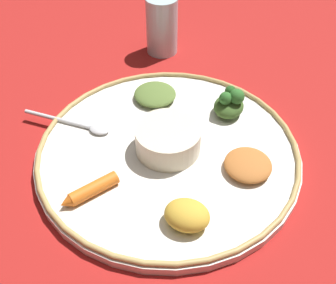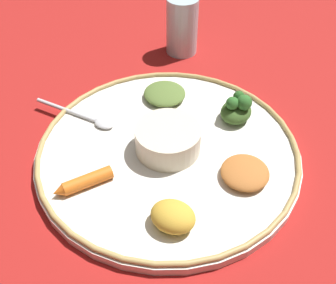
# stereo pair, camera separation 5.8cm
# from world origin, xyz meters

# --- Properties ---
(ground_plane) EXTENTS (2.40, 2.40, 0.00)m
(ground_plane) POSITION_xyz_m (0.00, 0.00, 0.00)
(ground_plane) COLOR maroon
(platter) EXTENTS (0.41, 0.41, 0.01)m
(platter) POSITION_xyz_m (0.00, 0.00, 0.01)
(platter) COLOR white
(platter) RESTS_ON ground_plane
(platter_rim) EXTENTS (0.41, 0.41, 0.01)m
(platter_rim) POSITION_xyz_m (0.00, 0.00, 0.02)
(platter_rim) COLOR tan
(platter_rim) RESTS_ON platter
(center_bowl) EXTENTS (0.10, 0.10, 0.04)m
(center_bowl) POSITION_xyz_m (0.00, 0.00, 0.04)
(center_bowl) COLOR beige
(center_bowl) RESTS_ON platter
(spoon) EXTENTS (0.10, 0.14, 0.01)m
(spoon) POSITION_xyz_m (-0.09, 0.13, 0.02)
(spoon) COLOR silver
(spoon) RESTS_ON platter
(greens_pile) EXTENTS (0.08, 0.07, 0.05)m
(greens_pile) POSITION_xyz_m (0.13, 0.01, 0.04)
(greens_pile) COLOR #385623
(greens_pile) RESTS_ON platter
(carrot_near_spoon) EXTENTS (0.09, 0.02, 0.02)m
(carrot_near_spoon) POSITION_xyz_m (-0.14, -0.01, 0.02)
(carrot_near_spoon) COLOR orange
(carrot_near_spoon) RESTS_ON platter
(mound_lentil_yellow) EXTENTS (0.08, 0.08, 0.03)m
(mound_lentil_yellow) POSITION_xyz_m (-0.06, -0.12, 0.03)
(mound_lentil_yellow) COLOR gold
(mound_lentil_yellow) RESTS_ON platter
(mound_collards) EXTENTS (0.08, 0.08, 0.02)m
(mound_collards) POSITION_xyz_m (0.06, 0.12, 0.02)
(mound_collards) COLOR #567033
(mound_collards) RESTS_ON platter
(mound_chickpea) EXTENTS (0.10, 0.10, 0.02)m
(mound_chickpea) POSITION_xyz_m (0.07, -0.10, 0.02)
(mound_chickpea) COLOR #B2662D
(mound_chickpea) RESTS_ON platter
(drinking_glass) EXTENTS (0.06, 0.06, 0.12)m
(drinking_glass) POSITION_xyz_m (0.18, 0.26, 0.05)
(drinking_glass) COLOR silver
(drinking_glass) RESTS_ON ground_plane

